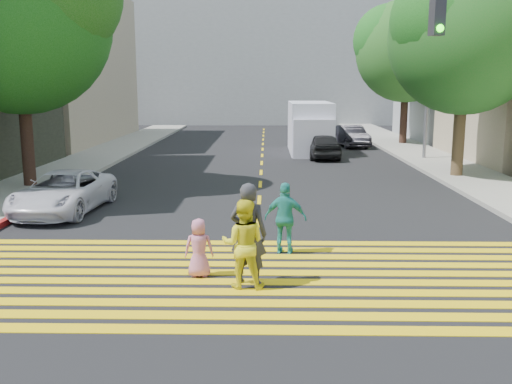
{
  "coord_description": "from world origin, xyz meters",
  "views": [
    {
      "loc": [
        0.23,
        -9.52,
        3.77
      ],
      "look_at": [
        0.0,
        3.0,
        1.4
      ],
      "focal_mm": 40.0,
      "sensor_mm": 36.0,
      "label": 1
    }
  ],
  "objects_px": {
    "pedestrian_woman": "(243,244)",
    "dark_car_parked": "(351,136)",
    "tree_right_near": "(467,30)",
    "white_van": "(310,129)",
    "tree_right_far": "(409,45)",
    "tree_left": "(20,11)",
    "pedestrian_man": "(248,234)",
    "white_sedan": "(63,192)",
    "dark_car_near": "(323,146)",
    "pedestrian_extra": "(285,218)",
    "pedestrian_child": "(199,248)",
    "silver_car": "(308,130)"
  },
  "relations": [
    {
      "from": "tree_left",
      "to": "white_van",
      "type": "relative_size",
      "value": 1.57
    },
    {
      "from": "tree_left",
      "to": "pedestrian_woman",
      "type": "distance_m",
      "value": 14.09
    },
    {
      "from": "pedestrian_man",
      "to": "white_sedan",
      "type": "bearing_deg",
      "value": -31.92
    },
    {
      "from": "pedestrian_woman",
      "to": "dark_car_parked",
      "type": "xyz_separation_m",
      "value": [
        5.63,
        24.78,
        -0.2
      ]
    },
    {
      "from": "dark_car_near",
      "to": "pedestrian_woman",
      "type": "bearing_deg",
      "value": 77.82
    },
    {
      "from": "tree_right_near",
      "to": "tree_right_far",
      "type": "bearing_deg",
      "value": 86.11
    },
    {
      "from": "silver_car",
      "to": "dark_car_parked",
      "type": "height_order",
      "value": "silver_car"
    },
    {
      "from": "pedestrian_child",
      "to": "white_van",
      "type": "xyz_separation_m",
      "value": [
        3.76,
        21.04,
        0.74
      ]
    },
    {
      "from": "pedestrian_extra",
      "to": "pedestrian_child",
      "type": "bearing_deg",
      "value": 52.33
    },
    {
      "from": "white_van",
      "to": "tree_left",
      "type": "bearing_deg",
      "value": -133.78
    },
    {
      "from": "tree_right_near",
      "to": "dark_car_parked",
      "type": "height_order",
      "value": "tree_right_near"
    },
    {
      "from": "tree_right_near",
      "to": "white_sedan",
      "type": "height_order",
      "value": "tree_right_near"
    },
    {
      "from": "tree_left",
      "to": "pedestrian_woman",
      "type": "relative_size",
      "value": 5.5
    },
    {
      "from": "tree_left",
      "to": "tree_right_near",
      "type": "xyz_separation_m",
      "value": [
        16.35,
        2.67,
        -0.41
      ]
    },
    {
      "from": "white_sedan",
      "to": "tree_right_near",
      "type": "bearing_deg",
      "value": 29.07
    },
    {
      "from": "tree_left",
      "to": "dark_car_parked",
      "type": "relative_size",
      "value": 2.36
    },
    {
      "from": "pedestrian_child",
      "to": "pedestrian_woman",
      "type": "bearing_deg",
      "value": 142.12
    },
    {
      "from": "white_sedan",
      "to": "silver_car",
      "type": "height_order",
      "value": "silver_car"
    },
    {
      "from": "tree_right_near",
      "to": "dark_car_near",
      "type": "distance_m",
      "value": 9.56
    },
    {
      "from": "tree_left",
      "to": "tree_right_near",
      "type": "bearing_deg",
      "value": 9.28
    },
    {
      "from": "tree_right_far",
      "to": "pedestrian_man",
      "type": "xyz_separation_m",
      "value": [
        -9.01,
        -25.56,
        -5.14
      ]
    },
    {
      "from": "pedestrian_extra",
      "to": "dark_car_near",
      "type": "xyz_separation_m",
      "value": [
        2.47,
        16.95,
        -0.15
      ]
    },
    {
      "from": "tree_left",
      "to": "pedestrian_extra",
      "type": "distance_m",
      "value": 13.17
    },
    {
      "from": "tree_right_far",
      "to": "pedestrian_man",
      "type": "height_order",
      "value": "tree_right_far"
    },
    {
      "from": "pedestrian_child",
      "to": "white_sedan",
      "type": "xyz_separation_m",
      "value": [
        -4.72,
        5.74,
        0.02
      ]
    },
    {
      "from": "pedestrian_woman",
      "to": "dark_car_near",
      "type": "distance_m",
      "value": 19.47
    },
    {
      "from": "tree_left",
      "to": "tree_right_far",
      "type": "height_order",
      "value": "tree_left"
    },
    {
      "from": "tree_right_far",
      "to": "dark_car_parked",
      "type": "xyz_separation_m",
      "value": [
        -3.47,
        -0.98,
        -5.47
      ]
    },
    {
      "from": "tree_right_near",
      "to": "pedestrian_man",
      "type": "bearing_deg",
      "value": -122.77
    },
    {
      "from": "tree_right_near",
      "to": "white_van",
      "type": "height_order",
      "value": "tree_right_near"
    },
    {
      "from": "dark_car_near",
      "to": "white_van",
      "type": "xyz_separation_m",
      "value": [
        -0.48,
        2.45,
        0.67
      ]
    },
    {
      "from": "tree_right_far",
      "to": "tree_left",
      "type": "bearing_deg",
      "value": -137.82
    },
    {
      "from": "tree_left",
      "to": "dark_car_near",
      "type": "distance_m",
      "value": 15.63
    },
    {
      "from": "pedestrian_child",
      "to": "dark_car_parked",
      "type": "xyz_separation_m",
      "value": [
        6.53,
        24.19,
        0.06
      ]
    },
    {
      "from": "white_sedan",
      "to": "dark_car_near",
      "type": "bearing_deg",
      "value": 59.06
    },
    {
      "from": "pedestrian_woman",
      "to": "white_sedan",
      "type": "distance_m",
      "value": 8.48
    },
    {
      "from": "tree_right_near",
      "to": "white_van",
      "type": "relative_size",
      "value": 1.46
    },
    {
      "from": "pedestrian_child",
      "to": "pedestrian_extra",
      "type": "xyz_separation_m",
      "value": [
        1.76,
        1.64,
        0.22
      ]
    },
    {
      "from": "tree_right_far",
      "to": "pedestrian_woman",
      "type": "height_order",
      "value": "tree_right_far"
    },
    {
      "from": "pedestrian_extra",
      "to": "white_van",
      "type": "bearing_deg",
      "value": -86.54
    },
    {
      "from": "pedestrian_man",
      "to": "pedestrian_woman",
      "type": "bearing_deg",
      "value": 80.89
    },
    {
      "from": "pedestrian_child",
      "to": "dark_car_near",
      "type": "height_order",
      "value": "dark_car_near"
    },
    {
      "from": "tree_right_far",
      "to": "pedestrian_extra",
      "type": "bearing_deg",
      "value": -109.29
    },
    {
      "from": "pedestrian_woman",
      "to": "dark_car_parked",
      "type": "height_order",
      "value": "pedestrian_woman"
    },
    {
      "from": "tree_right_far",
      "to": "dark_car_parked",
      "type": "height_order",
      "value": "tree_right_far"
    },
    {
      "from": "pedestrian_man",
      "to": "white_van",
      "type": "height_order",
      "value": "white_van"
    },
    {
      "from": "tree_right_near",
      "to": "silver_car",
      "type": "relative_size",
      "value": 1.82
    },
    {
      "from": "white_sedan",
      "to": "tree_left",
      "type": "bearing_deg",
      "value": 127.16
    },
    {
      "from": "pedestrian_man",
      "to": "pedestrian_extra",
      "type": "bearing_deg",
      "value": -95.63
    },
    {
      "from": "tree_right_far",
      "to": "pedestrian_child",
      "type": "relative_size",
      "value": 7.69
    }
  ]
}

